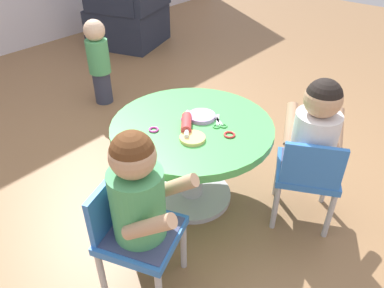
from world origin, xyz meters
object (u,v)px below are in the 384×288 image
seated_child_right (316,130)px  toddler_standing (99,60)px  armchair_dark (132,16)px  craft_table (192,145)px  child_chair_left (134,231)px  child_chair_right (307,173)px  rolling_pin (187,123)px  craft_scissors (219,123)px  seated_child_left (138,192)px

seated_child_right → toddler_standing: (0.14, 1.82, -0.17)m
armchair_dark → craft_table: bearing=-125.4°
child_chair_left → toddler_standing: toddler_standing is taller
child_chair_right → rolling_pin: 0.64m
seated_child_right → armchair_dark: bearing=64.9°
child_chair_left → craft_scissors: (0.65, 0.06, 0.18)m
craft_table → rolling_pin: (-0.04, -0.00, 0.15)m
craft_scissors → seated_child_left: bearing=-171.0°
craft_scissors → child_chair_right: bearing=-71.4°
child_chair_right → armchair_dark: (1.29, 2.69, 0.00)m
seated_child_left → craft_scissors: (0.64, 0.10, -0.04)m
craft_table → armchair_dark: size_ratio=0.91×
seated_child_left → craft_table: bearing=20.3°
seated_child_right → craft_scissors: (-0.18, 0.42, -0.04)m
child_chair_left → craft_scissors: child_chair_left is taller
seated_child_left → rolling_pin: bearing=21.4°
rolling_pin → craft_scissors: rolling_pin is taller
craft_table → armchair_dark: 2.64m
child_chair_right → craft_scissors: (-0.15, 0.44, 0.18)m
child_chair_right → seated_child_right: bearing=26.8°
craft_table → armchair_dark: (1.52, 2.15, -0.05)m
seated_child_left → craft_scissors: 0.65m
child_chair_right → craft_scissors: size_ratio=4.00×
seated_child_right → craft_scissors: size_ratio=3.80×
child_chair_right → seated_child_right: (0.04, 0.02, 0.23)m
seated_child_right → armchair_dark: (1.25, 2.67, -0.22)m
toddler_standing → craft_scissors: bearing=-103.2°
seated_child_left → armchair_dark: bearing=48.6°
child_chair_left → toddler_standing: (0.98, 1.46, 0.05)m
child_chair_right → craft_scissors: bearing=108.6°
child_chair_right → craft_scissors: child_chair_right is taller
rolling_pin → craft_scissors: (0.13, -0.10, -0.02)m
child_chair_right → rolling_pin: same height
child_chair_right → craft_table: bearing=113.4°
toddler_standing → craft_table: bearing=-107.7°
child_chair_left → seated_child_right: bearing=-23.1°
child_chair_right → rolling_pin: (-0.28, 0.54, 0.20)m
rolling_pin → craft_table: bearing=6.3°
craft_table → toddler_standing: bearing=72.3°
child_chair_left → seated_child_left: (0.01, -0.04, 0.23)m
toddler_standing → craft_scissors: toddler_standing is taller
child_chair_right → rolling_pin: size_ratio=2.79×
craft_table → child_chair_right: (0.24, -0.54, -0.05)m
armchair_dark → rolling_pin: size_ratio=4.69×
child_chair_right → seated_child_left: bearing=156.8°
child_chair_left → armchair_dark: armchair_dark is taller
child_chair_left → toddler_standing: 1.76m
toddler_standing → craft_scissors: size_ratio=5.01×
seated_child_right → toddler_standing: 1.83m
child_chair_left → craft_scissors: 0.68m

